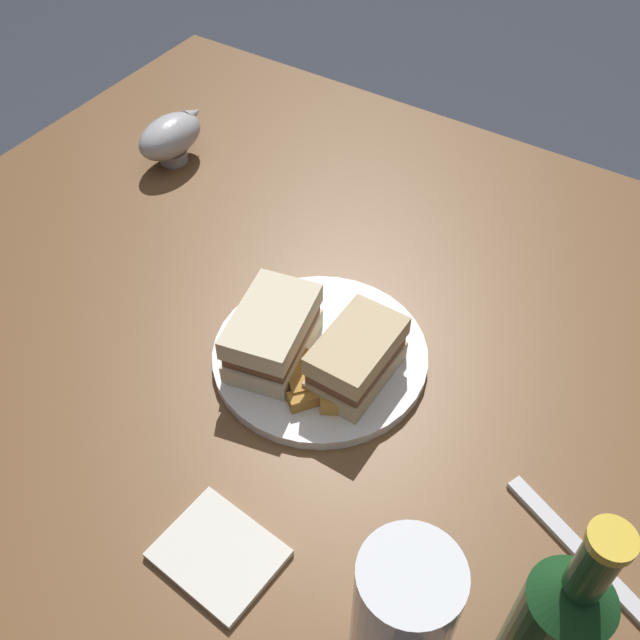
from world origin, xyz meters
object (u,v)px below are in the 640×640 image
Objects in this scene: gravy_boat at (171,136)px; fork at (580,551)px; sandwich_half_right at (357,358)px; napkin at (219,554)px; pint_glass at (402,619)px; plate at (320,355)px; cider_bottle at (552,630)px; sandwich_half_left at (272,333)px.

gravy_boat reaches higher than fork.
napkin is at bearing 89.14° from sandwich_half_right.
napkin is at bearing 5.53° from pint_glass.
plate is 2.20× the size of sandwich_half_right.
sandwich_half_left is at bearing -23.87° from cider_bottle.
cider_bottle is 0.16m from fork.
sandwich_half_right is 0.34m from cider_bottle.
pint_glass is (-0.27, 0.21, 0.02)m from sandwich_half_left.
plate is 0.45m from gravy_boat.
napkin is (0.28, 0.06, -0.10)m from cider_bottle.
sandwich_half_right is 0.50m from gravy_boat.
sandwich_half_right is 0.45× the size of cider_bottle.
plate is 0.34m from pint_glass.
pint_glass reaches higher than plate.
napkin is at bearing 133.97° from gravy_boat.
plate is at bearing -30.65° from cider_bottle.
plate is 1.61× the size of pint_glass.
sandwich_half_left is at bearing 34.35° from plate.
napkin is 0.61× the size of fork.
pint_glass is at bearing 142.95° from sandwich_half_left.
pint_glass is 1.23× the size of gravy_boat.
sandwich_half_right is at bearing -167.57° from sandwich_half_left.
plate reaches higher than fork.
sandwich_half_left is at bearing 12.43° from sandwich_half_right.
pint_glass is 0.86× the size of fork.
sandwich_half_left is (0.04, 0.03, 0.04)m from plate.
pint_glass is at bearing 21.65° from cider_bottle.
sandwich_half_right is at bearing 154.07° from gravy_boat.
sandwich_half_left is at bearing -162.21° from fork.
plate is 0.07m from sandwich_half_right.
sandwich_half_right is 0.29m from pint_glass.
sandwich_half_left is 0.41m from cider_bottle.
gravy_boat is 0.50× the size of cider_bottle.
sandwich_half_left reaches higher than gravy_boat.
gravy_boat is at bearing -177.37° from fork.
sandwich_half_left is 0.75× the size of fork.
gravy_boat is (0.40, -0.21, 0.04)m from plate.
sandwich_half_right is at bearing -90.86° from napkin.
sandwich_half_right is at bearing -33.95° from cider_bottle.
napkin is (0.00, 0.25, -0.04)m from sandwich_half_right.
sandwich_half_right is at bearing -52.20° from pint_glass.
napkin is at bearing -123.45° from fork.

